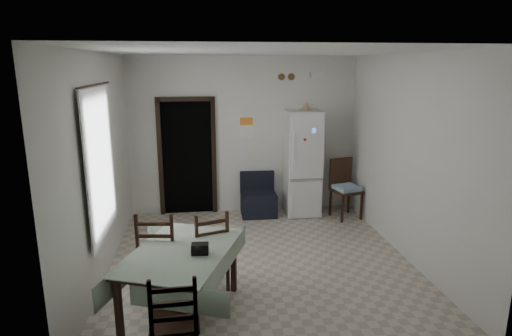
{
  "coord_description": "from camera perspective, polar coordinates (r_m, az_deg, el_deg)",
  "views": [
    {
      "loc": [
        -0.81,
        -5.58,
        2.73
      ],
      "look_at": [
        0.0,
        0.5,
        1.25
      ],
      "focal_mm": 30.0,
      "sensor_mm": 36.0,
      "label": 1
    }
  ],
  "objects": [
    {
      "name": "dining_chair_far_left",
      "position": [
        5.34,
        -12.68,
        -10.9
      ],
      "size": [
        0.53,
        0.53,
        1.1
      ],
      "primitive_type": null,
      "rotation": [
        0.0,
        0.0,
        3.0
      ],
      "color": "black",
      "rests_on": "ground"
    },
    {
      "name": "black_bag",
      "position": [
        4.63,
        -7.48,
        -10.63
      ],
      "size": [
        0.19,
        0.12,
        0.12
      ],
      "primitive_type": "cube",
      "rotation": [
        0.0,
        0.0,
        -0.07
      ],
      "color": "black",
      "rests_on": "dining_table"
    },
    {
      "name": "wall_back",
      "position": [
        7.97,
        -1.66,
        4.33
      ],
      "size": [
        4.2,
        0.02,
        2.9
      ],
      "primitive_type": null,
      "color": "silver",
      "rests_on": "ground"
    },
    {
      "name": "emergency_light",
      "position": [
        8.08,
        8.11,
        12.17
      ],
      "size": [
        0.25,
        0.07,
        0.09
      ],
      "primitive_type": "cube",
      "color": "white",
      "rests_on": "ground"
    },
    {
      "name": "doorway",
      "position": [
        8.2,
        -9.1,
        1.66
      ],
      "size": [
        1.06,
        0.52,
        2.22
      ],
      "color": "black",
      "rests_on": "ground"
    },
    {
      "name": "wall_front",
      "position": [
        3.65,
        5.72,
        -7.02
      ],
      "size": [
        4.2,
        0.02,
        2.9
      ],
      "primitive_type": null,
      "color": "silver",
      "rests_on": "ground"
    },
    {
      "name": "tan_cone",
      "position": [
        7.7,
        6.67,
        8.17
      ],
      "size": [
        0.21,
        0.21,
        0.16
      ],
      "primitive_type": "cone",
      "rotation": [
        0.0,
        0.0,
        0.08
      ],
      "color": "tan",
      "rests_on": "fridge"
    },
    {
      "name": "dining_chair_far_right",
      "position": [
        5.4,
        -6.51,
        -10.67
      ],
      "size": [
        0.56,
        0.56,
        1.04
      ],
      "primitive_type": null,
      "rotation": [
        0.0,
        0.0,
        3.46
      ],
      "color": "black",
      "rests_on": "ground"
    },
    {
      "name": "vent_left",
      "position": [
        7.96,
        3.43,
        12.04
      ],
      "size": [
        0.12,
        0.03,
        0.12
      ],
      "primitive_type": "cylinder",
      "rotation": [
        1.57,
        0.0,
        0.0
      ],
      "color": "brown",
      "rests_on": "ground"
    },
    {
      "name": "curtain_rod",
      "position": [
        5.52,
        -20.72,
        10.33
      ],
      "size": [
        0.02,
        1.6,
        0.02
      ],
      "primitive_type": "cylinder",
      "rotation": [
        1.57,
        0.0,
        0.0
      ],
      "color": "black",
      "rests_on": "ground"
    },
    {
      "name": "ceiling",
      "position": [
        5.64,
        0.69,
        15.3
      ],
      "size": [
        4.2,
        4.5,
        0.02
      ],
      "primitive_type": null,
      "color": "white",
      "rests_on": "ground"
    },
    {
      "name": "fridge",
      "position": [
        7.93,
        6.21,
        0.66
      ],
      "size": [
        0.64,
        0.64,
        1.94
      ],
      "primitive_type": null,
      "rotation": [
        0.0,
        0.0,
        -0.02
      ],
      "color": "silver",
      "rests_on": "ground"
    },
    {
      "name": "window_recess",
      "position": [
        5.67,
        -21.1,
        0.63
      ],
      "size": [
        0.1,
        1.2,
        1.6
      ],
      "primitive_type": "cube",
      "color": "silver",
      "rests_on": "ground"
    },
    {
      "name": "light_switch",
      "position": [
        8.04,
        -0.57,
        1.88
      ],
      "size": [
        0.08,
        0.02,
        0.12
      ],
      "primitive_type": "cube",
      "color": "beige",
      "rests_on": "ground"
    },
    {
      "name": "navy_seat",
      "position": [
        7.93,
        0.36,
        -3.59
      ],
      "size": [
        0.66,
        0.64,
        0.78
      ],
      "primitive_type": null,
      "rotation": [
        0.0,
        0.0,
        -0.02
      ],
      "color": "black",
      "rests_on": "ground"
    },
    {
      "name": "calendar_image",
      "position": [
        7.92,
        -1.3,
        6.25
      ],
      "size": [
        0.24,
        0.01,
        0.14
      ],
      "primitive_type": "cube",
      "color": "orange",
      "rests_on": "ground"
    },
    {
      "name": "corner_chair",
      "position": [
        7.92,
        11.97,
        -2.79
      ],
      "size": [
        0.57,
        0.57,
        1.08
      ],
      "primitive_type": null,
      "rotation": [
        0.0,
        0.0,
        0.26
      ],
      "color": "black",
      "rests_on": "ground"
    },
    {
      "name": "dining_chair_near_head",
      "position": [
        4.13,
        -10.79,
        -19.29
      ],
      "size": [
        0.45,
        0.45,
        1.01
      ],
      "primitive_type": null,
      "rotation": [
        0.0,
        0.0,
        3.18
      ],
      "color": "black",
      "rests_on": "ground"
    },
    {
      "name": "vent_right",
      "position": [
        7.99,
        4.73,
        12.03
      ],
      "size": [
        0.12,
        0.03,
        0.12
      ],
      "primitive_type": "cylinder",
      "rotation": [
        1.57,
        0.0,
        0.0
      ],
      "color": "brown",
      "rests_on": "ground"
    },
    {
      "name": "dining_table",
      "position": [
        4.94,
        -9.77,
        -14.92
      ],
      "size": [
        1.47,
        1.76,
        0.78
      ],
      "primitive_type": null,
      "rotation": [
        0.0,
        0.0,
        -0.37
      ],
      "color": "#93A68E",
      "rests_on": "ground"
    },
    {
      "name": "curtain",
      "position": [
        5.64,
        -20.02,
        0.67
      ],
      "size": [
        0.02,
        1.45,
        1.85
      ],
      "primitive_type": "cube",
      "color": "white",
      "rests_on": "ground"
    },
    {
      "name": "ground",
      "position": [
        6.26,
        0.62,
        -12.28
      ],
      "size": [
        4.5,
        4.5,
        0.0
      ],
      "primitive_type": "plane",
      "color": "#B4A793",
      "rests_on": "ground"
    },
    {
      "name": "calendar",
      "position": [
        7.94,
        -1.3,
        5.54
      ],
      "size": [
        0.28,
        0.02,
        0.4
      ],
      "primitive_type": "cube",
      "color": "white",
      "rests_on": "ground"
    },
    {
      "name": "wall_left",
      "position": [
        5.87,
        -20.1,
        0.13
      ],
      "size": [
        0.02,
        4.5,
        2.9
      ],
      "primitive_type": null,
      "color": "silver",
      "rests_on": "ground"
    },
    {
      "name": "wall_right",
      "position": [
        6.42,
        19.56,
        1.27
      ],
      "size": [
        0.02,
        4.5,
        2.9
      ],
      "primitive_type": null,
      "color": "silver",
      "rests_on": "ground"
    }
  ]
}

